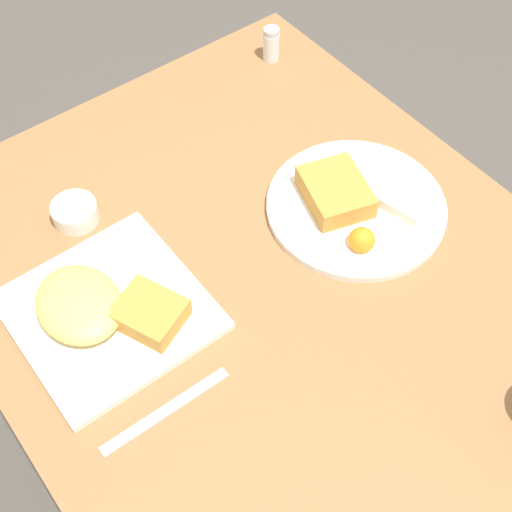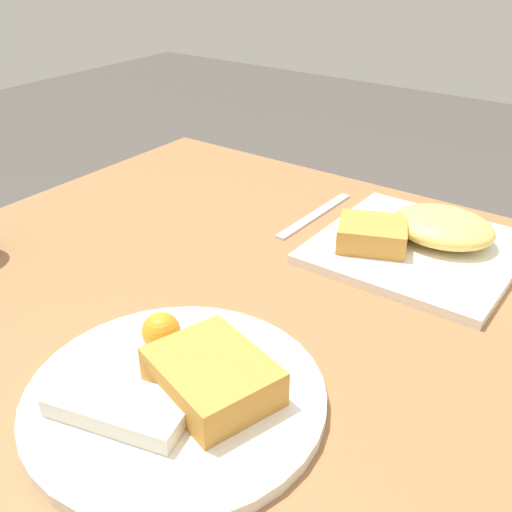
% 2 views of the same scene
% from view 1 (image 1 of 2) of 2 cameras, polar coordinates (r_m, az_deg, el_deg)
% --- Properties ---
extents(ground_plane, '(8.00, 8.00, 0.00)m').
position_cam_1_polar(ground_plane, '(1.78, 0.79, -15.02)').
color(ground_plane, '#4C4742').
extents(dining_table, '(1.09, 0.89, 0.72)m').
position_cam_1_polar(dining_table, '(1.20, 1.13, -3.81)').
color(dining_table, olive).
rests_on(dining_table, ground_plane).
extents(plate_square_near, '(0.28, 0.28, 0.06)m').
position_cam_1_polar(plate_square_near, '(1.10, -12.13, -4.17)').
color(plate_square_near, white).
rests_on(plate_square_near, dining_table).
extents(plate_oval_far, '(0.31, 0.31, 0.05)m').
position_cam_1_polar(plate_oval_far, '(1.22, 7.86, 4.18)').
color(plate_oval_far, white).
rests_on(plate_oval_far, dining_table).
extents(sauce_ramekin, '(0.08, 0.08, 0.03)m').
position_cam_1_polar(sauce_ramekin, '(1.23, -14.30, 3.42)').
color(sauce_ramekin, white).
rests_on(sauce_ramekin, dining_table).
extents(salt_shaker, '(0.03, 0.03, 0.07)m').
position_cam_1_polar(salt_shaker, '(1.50, 1.23, 16.46)').
color(salt_shaker, white).
rests_on(salt_shaker, dining_table).
extents(butter_knife, '(0.02, 0.21, 0.00)m').
position_cam_1_polar(butter_knife, '(1.03, -7.23, -12.19)').
color(butter_knife, silver).
rests_on(butter_knife, dining_table).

